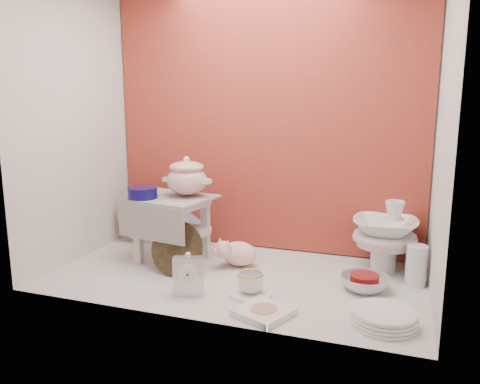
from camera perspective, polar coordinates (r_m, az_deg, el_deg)
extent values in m
plane|color=silver|center=(2.34, -0.63, -10.20)|extent=(1.80, 1.80, 0.00)
cube|color=#A63529|center=(2.66, 3.04, 8.90)|extent=(1.80, 0.06, 1.50)
cube|color=silver|center=(2.63, -19.64, 8.26)|extent=(0.06, 1.00, 1.50)
cube|color=silver|center=(2.06, 23.78, 7.39)|extent=(0.06, 1.00, 1.50)
cylinder|color=#0E0A4E|center=(2.47, -11.83, -0.10)|extent=(0.20, 0.20, 0.06)
imported|color=silver|center=(2.79, -6.83, -3.94)|extent=(0.29, 0.29, 0.26)
cube|color=silver|center=(2.10, -6.33, -9.95)|extent=(0.14, 0.09, 0.20)
ellipsoid|color=beige|center=(2.45, -0.09, -7.50)|extent=(0.28, 0.23, 0.14)
cylinder|color=white|center=(2.12, 1.30, -12.30)|extent=(0.19, 0.19, 0.01)
imported|color=white|center=(2.10, 1.30, -10.98)|extent=(0.14, 0.14, 0.09)
cube|color=white|center=(1.94, 2.89, -14.48)|extent=(0.26, 0.26, 0.03)
cylinder|color=white|center=(1.94, 17.17, -14.48)|extent=(0.32, 0.32, 0.06)
imported|color=silver|center=(2.24, 14.97, -10.72)|extent=(0.26, 0.26, 0.07)
cylinder|color=silver|center=(2.35, 20.76, -8.39)|extent=(0.11, 0.11, 0.19)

